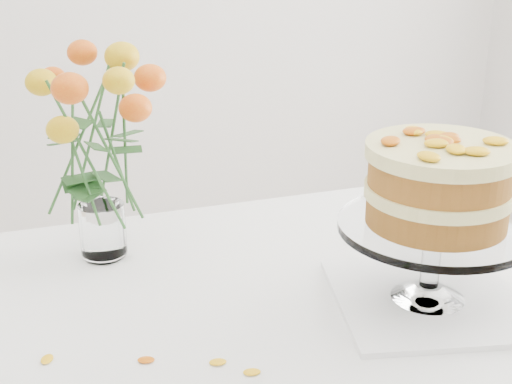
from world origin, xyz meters
TOP-DOWN VIEW (x-y plane):
  - table at (0.00, 0.00)m, footprint 1.43×0.93m
  - napkin at (0.37, -0.08)m, footprint 0.37×0.37m
  - cake_stand at (0.37, -0.08)m, footprint 0.32×0.32m
  - rose_vase at (-0.13, 0.27)m, footprint 0.31×0.31m
  - stray_petal_a at (-0.12, -0.10)m, footprint 0.03×0.02m
  - stray_petal_b at (-0.02, -0.14)m, footprint 0.03×0.02m
  - stray_petal_c at (0.02, -0.18)m, footprint 0.03×0.02m
  - stray_petal_d at (-0.26, -0.05)m, footprint 0.03×0.02m
  - stray_petal_f at (0.30, -0.08)m, footprint 0.03×0.02m

SIDE VIEW (x-z plane):
  - table at x=0.00m, z-range 0.30..1.05m
  - stray_petal_a at x=-0.12m, z-range 0.76..0.76m
  - stray_petal_b at x=-0.02m, z-range 0.76..0.76m
  - stray_petal_c at x=0.02m, z-range 0.76..0.76m
  - stray_petal_d at x=-0.26m, z-range 0.76..0.76m
  - stray_petal_f at x=0.30m, z-range 0.76..0.76m
  - napkin at x=0.37m, z-range 0.76..0.77m
  - cake_stand at x=0.37m, z-range 0.81..1.10m
  - rose_vase at x=-0.13m, z-range 0.79..1.24m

